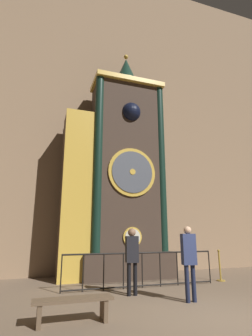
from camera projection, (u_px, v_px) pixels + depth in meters
The scene contains 8 objects.
ground_plane at pixel (237, 321), 4.97m from camera, with size 28.00×28.00×0.00m, color #75604C.
cathedral_back_wall at pixel (124, 107), 12.87m from camera, with size 24.00×0.32×15.36m.
clock_tower at pixel (118, 173), 10.60m from camera, with size 4.31×1.83×9.63m.
railing_fence at pixel (142, 268), 8.12m from camera, with size 4.95×0.05×1.04m.
visitor_near at pixel (132, 254), 7.23m from camera, with size 0.36×0.26×1.75m.
visitor_far at pixel (189, 256), 6.57m from camera, with size 0.38×0.28×1.79m.
stanchion_post at pixel (220, 270), 9.21m from camera, with size 0.28×0.28×1.05m.
visitor_bench at pixel (73, 305), 4.89m from camera, with size 1.49×0.40×0.44m.
Camera 1 is at (-3.77, -4.56, 1.62)m, focal length 28.00 mm.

